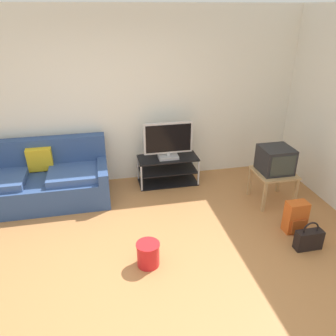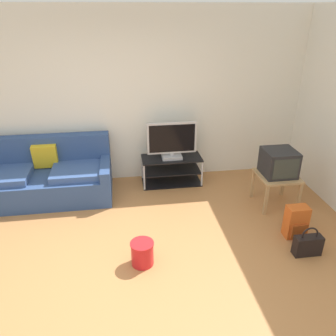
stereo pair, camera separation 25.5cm
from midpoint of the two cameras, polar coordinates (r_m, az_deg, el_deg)
name	(u,v)px [view 1 (the left image)]	position (r m, az deg, el deg)	size (l,w,h in m)	color
ground_plane	(134,280)	(3.83, -7.74, -18.38)	(9.00, 9.80, 0.02)	#B27542
wall_back	(111,100)	(5.38, -10.94, 11.29)	(9.00, 0.10, 2.70)	silver
couch	(39,181)	(5.37, -22.22, -2.08)	(2.00, 0.90, 0.88)	navy
tv_stand	(168,170)	(5.51, -1.35, -0.38)	(0.96, 0.44, 0.45)	black
flat_tv	(168,141)	(5.28, -1.36, 4.59)	(0.78, 0.22, 0.59)	#B2B2B7
side_table	(274,176)	(5.10, 16.08, -1.38)	(0.55, 0.55, 0.48)	tan
crt_tv	(275,160)	(5.01, 16.35, 1.34)	(0.44, 0.44, 0.37)	#232326
backpack	(296,217)	(4.60, 19.31, -7.90)	(0.27, 0.24, 0.42)	#CC561E
handbag	(309,239)	(4.39, 21.19, -11.18)	(0.33, 0.13, 0.38)	black
cleaning_bucket	(148,253)	(3.89, -5.32, -14.25)	(0.27, 0.27, 0.29)	red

